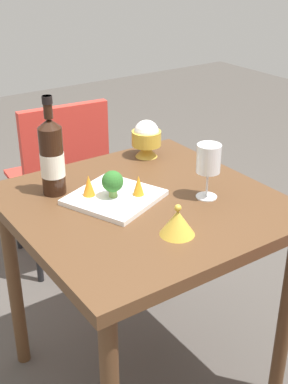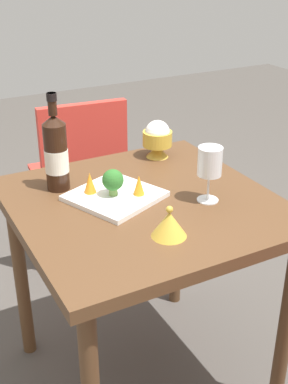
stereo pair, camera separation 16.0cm
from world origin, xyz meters
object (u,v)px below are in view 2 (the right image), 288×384
object	(u,v)px
rice_bowl_lid	(169,224)
carrot_garnish_left	(139,185)
wine_bottle	(56,153)
carrot_garnish_right	(90,183)
rice_bowl	(157,138)
wine_glass	(210,163)
serving_plate	(115,196)
broccoli_floret	(113,181)
chair_near_window	(81,166)

from	to	relation	value
rice_bowl_lid	carrot_garnish_left	size ratio (longest dim) A/B	1.54
wine_bottle	rice_bowl_lid	world-z (taller)	wine_bottle
rice_bowl_lid	carrot_garnish_right	world-z (taller)	rice_bowl_lid
wine_bottle	rice_bowl	xyz separation A→B (m)	(-0.42, -0.09, -0.05)
wine_bottle	rice_bowl	world-z (taller)	wine_bottle
rice_bowl	carrot_garnish_left	bearing A→B (deg)	51.33
wine_bottle	rice_bowl	size ratio (longest dim) A/B	2.27
wine_glass	serving_plate	xyz separation A→B (m)	(0.25, -0.15, -0.12)
wine_bottle	rice_bowl_lid	distance (m)	0.47
rice_bowl	broccoli_floret	size ratio (longest dim) A/B	1.65
wine_bottle	carrot_garnish_right	size ratio (longest dim) A/B	4.72
wine_glass	serving_plate	bearing A→B (deg)	-31.15
rice_bowl	serving_plate	bearing A→B (deg)	39.71
serving_plate	carrot_garnish_left	world-z (taller)	carrot_garnish_left
wine_bottle	serving_plate	xyz separation A→B (m)	(-0.13, 0.15, -0.12)
serving_plate	wine_bottle	bearing A→B (deg)	-48.95
rice_bowl	broccoli_floret	xyz separation A→B (m)	(0.30, 0.25, -0.01)
serving_plate	carrot_garnish_right	distance (m)	0.09
carrot_garnish_right	chair_near_window	bearing A→B (deg)	-108.58
rice_bowl	rice_bowl_lid	world-z (taller)	rice_bowl
wine_glass	rice_bowl	xyz separation A→B (m)	(-0.04, -0.39, -0.05)
broccoli_floret	carrot_garnish_left	distance (m)	0.08
chair_near_window	wine_glass	size ratio (longest dim) A/B	4.75
serving_plate	broccoli_floret	distance (m)	0.06
broccoli_floret	chair_near_window	bearing A→B (deg)	-103.55
carrot_garnish_right	wine_glass	bearing A→B (deg)	148.10
broccoli_floret	wine_glass	bearing A→B (deg)	150.50
wine_bottle	wine_glass	world-z (taller)	wine_bottle
carrot_garnish_left	wine_bottle	bearing A→B (deg)	-44.22
wine_bottle	serving_plate	world-z (taller)	wine_bottle
serving_plate	carrot_garnish_right	bearing A→B (deg)	-34.70
rice_bowl	carrot_garnish_left	size ratio (longest dim) A/B	2.18
broccoli_floret	rice_bowl_lid	bearing A→B (deg)	98.65
serving_plate	chair_near_window	bearing A→B (deg)	-103.08
wine_glass	rice_bowl	world-z (taller)	wine_glass
rice_bowl	carrot_garnish_left	world-z (taller)	rice_bowl
wine_glass	carrot_garnish_right	world-z (taller)	wine_glass
rice_bowl_lid	carrot_garnish_left	world-z (taller)	rice_bowl_lid
serving_plate	wine_glass	bearing A→B (deg)	148.85
chair_near_window	wine_glass	distance (m)	0.99
broccoli_floret	carrot_garnish_left	world-z (taller)	broccoli_floret
chair_near_window	broccoli_floret	world-z (taller)	chair_near_window
wine_bottle	carrot_garnish_right	distance (m)	0.15
wine_bottle	carrot_garnish_left	bearing A→B (deg)	135.78
rice_bowl	serving_plate	size ratio (longest dim) A/B	0.43
rice_bowl_lid	broccoli_floret	bearing A→B (deg)	-81.35
wine_glass	carrot_garnish_right	size ratio (longest dim) A/B	2.63
chair_near_window	broccoli_floret	size ratio (longest dim) A/B	9.91
rice_bowl	rice_bowl_lid	size ratio (longest dim) A/B	1.42
chair_near_window	carrot_garnish_left	bearing A→B (deg)	-92.48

